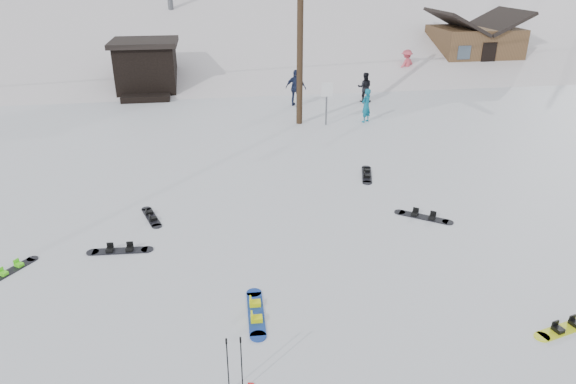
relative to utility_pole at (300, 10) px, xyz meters
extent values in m
plane|color=silver|center=(-2.00, -14.00, -4.68)|extent=(200.00, 200.00, 0.00)
cube|color=silver|center=(-2.00, 41.00, -16.68)|extent=(60.00, 85.24, 65.97)
cube|color=silver|center=(36.00, 36.00, -15.68)|extent=(45.66, 93.98, 54.59)
cylinder|color=#3A2819|center=(0.00, 0.00, -0.18)|extent=(0.26, 0.26, 9.00)
cylinder|color=#595B60|center=(1.10, -0.40, -3.78)|extent=(0.07, 0.07, 1.80)
cube|color=white|center=(1.10, -0.44, -3.13)|extent=(0.50, 0.04, 0.60)
cube|color=black|center=(-7.00, 7.00, -3.43)|extent=(3.00, 3.00, 2.50)
cube|color=black|center=(-7.00, 7.00, -2.06)|extent=(3.40, 3.40, 0.25)
cube|color=black|center=(-7.00, 5.20, -4.53)|extent=(2.40, 1.20, 0.30)
cube|color=brown|center=(13.00, 10.00, -3.33)|extent=(5.00, 4.00, 2.70)
cube|color=black|center=(11.65, 10.00, -1.63)|extent=(2.69, 4.40, 1.43)
cube|color=black|center=(14.35, 10.00, -1.63)|extent=(2.69, 4.40, 1.43)
cube|color=black|center=(13.00, 7.98, -3.58)|extent=(0.90, 0.06, 1.90)
cube|color=#183C9D|center=(-3.17, -12.98, -4.67)|extent=(0.37, 1.41, 0.03)
cylinder|color=#183C9D|center=(-3.15, -12.28, -4.67)|extent=(0.32, 0.32, 0.03)
cylinder|color=#183C9D|center=(-3.20, -13.68, -4.67)|extent=(0.32, 0.32, 0.03)
cube|color=#E5EE0C|center=(-3.16, -12.73, -4.61)|extent=(0.24, 0.18, 0.09)
cube|color=#E5EE0C|center=(-3.18, -13.23, -4.61)|extent=(0.24, 0.18, 0.09)
cylinder|color=black|center=(-3.80, -14.94, -4.15)|extent=(0.02, 0.02, 1.06)
cylinder|color=black|center=(-3.80, -14.94, -3.64)|extent=(0.03, 0.03, 0.10)
cylinder|color=black|center=(-3.58, -14.94, -4.15)|extent=(0.02, 0.02, 1.06)
cylinder|color=black|center=(-3.58, -14.94, -3.64)|extent=(0.03, 0.03, 0.10)
cube|color=black|center=(-6.22, -10.04, -4.67)|extent=(1.32, 0.37, 0.03)
cylinder|color=black|center=(-5.56, -10.08, -4.67)|extent=(0.30, 0.30, 0.03)
cylinder|color=black|center=(-6.87, -10.01, -4.67)|extent=(0.30, 0.30, 0.03)
cube|color=black|center=(-5.98, -10.05, -4.61)|extent=(0.17, 0.22, 0.09)
cube|color=black|center=(-6.45, -10.03, -4.61)|extent=(0.17, 0.22, 0.09)
cube|color=black|center=(-5.61, -8.31, -4.67)|extent=(0.64, 1.21, 0.02)
cylinder|color=black|center=(-5.81, -7.74, -4.67)|extent=(0.27, 0.27, 0.02)
cylinder|color=black|center=(-5.42, -8.87, -4.67)|extent=(0.27, 0.27, 0.02)
cube|color=black|center=(-5.68, -8.10, -4.62)|extent=(0.23, 0.20, 0.08)
cube|color=black|center=(-5.55, -8.51, -4.62)|extent=(0.23, 0.20, 0.08)
cube|color=black|center=(-8.54, -10.56, -4.67)|extent=(0.85, 1.07, 0.02)
cylinder|color=black|center=(-8.22, -10.10, -4.67)|extent=(0.26, 0.26, 0.02)
cube|color=#5DF61C|center=(-8.43, -10.40, -4.62)|extent=(0.23, 0.22, 0.07)
cube|color=#5DF61C|center=(-8.66, -10.73, -4.62)|extent=(0.23, 0.22, 0.07)
cube|color=black|center=(1.82, -9.46, -4.67)|extent=(1.26, 1.03, 0.03)
cylinder|color=black|center=(2.35, -9.85, -4.67)|extent=(0.31, 0.31, 0.03)
cylinder|color=black|center=(1.28, -9.07, -4.67)|extent=(0.31, 0.31, 0.03)
cube|color=black|center=(2.01, -9.60, -4.61)|extent=(0.26, 0.27, 0.09)
cube|color=black|center=(1.62, -9.32, -4.61)|extent=(0.26, 0.27, 0.09)
cube|color=#EEFF1C|center=(2.69, -14.36, -4.67)|extent=(1.28, 0.58, 0.03)
cylinder|color=#EEFF1C|center=(2.08, -14.51, -4.67)|extent=(0.29, 0.29, 0.03)
cube|color=black|center=(2.90, -14.31, -4.61)|extent=(0.20, 0.24, 0.08)
cube|color=black|center=(2.47, -14.42, -4.61)|extent=(0.20, 0.24, 0.08)
cube|color=black|center=(1.17, -6.24, -4.67)|extent=(0.65, 1.37, 0.03)
cylinder|color=black|center=(1.35, -5.60, -4.67)|extent=(0.31, 0.31, 0.03)
cylinder|color=black|center=(0.99, -6.89, -4.67)|extent=(0.31, 0.31, 0.03)
cube|color=black|center=(1.23, -6.01, -4.61)|extent=(0.26, 0.22, 0.09)
cube|color=black|center=(1.11, -6.47, -4.61)|extent=(0.26, 0.22, 0.09)
imported|color=#0D6784|center=(2.91, -0.23, -3.95)|extent=(0.64, 0.61, 1.47)
imported|color=black|center=(3.88, 3.23, -3.95)|extent=(0.82, 0.71, 1.46)
imported|color=#DB4D5D|center=(7.78, 7.83, -3.79)|extent=(1.33, 1.12, 1.78)
imported|color=#181F3C|center=(0.35, 2.98, -3.81)|extent=(1.11, 0.84, 1.74)
camera|label=1|loc=(-3.83, -21.36, 1.78)|focal=32.00mm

